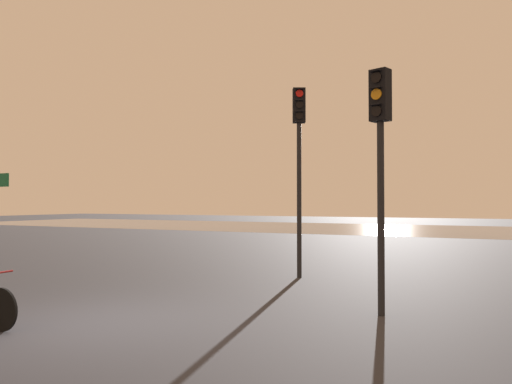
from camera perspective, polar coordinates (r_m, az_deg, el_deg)
ground_plane at (r=8.63m, az=-18.28°, el=-14.14°), size 120.00×120.00×0.00m
water_strip at (r=37.64m, az=16.87°, el=-4.12°), size 80.00×16.00×0.01m
traffic_light_near_right at (r=8.91m, az=14.02°, el=5.40°), size 0.38×0.39×4.25m
traffic_light_center at (r=13.03m, az=4.95°, el=5.17°), size 0.39×0.41×4.91m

